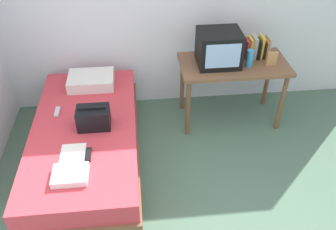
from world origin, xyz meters
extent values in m
plane|color=#4C6B56|center=(0.00, 0.00, 0.00)|extent=(8.00, 8.00, 0.00)
cube|color=brown|center=(-1.00, 0.86, 0.16)|extent=(1.00, 2.00, 0.32)
cube|color=#C63842|center=(-1.00, 0.86, 0.42)|extent=(0.97, 1.94, 0.20)
cube|color=brown|center=(0.58, 1.49, 0.73)|extent=(1.16, 0.60, 0.04)
cylinder|color=brown|center=(0.06, 1.25, 0.36)|extent=(0.05, 0.05, 0.71)
cylinder|color=brown|center=(1.10, 1.25, 0.36)|extent=(0.05, 0.05, 0.71)
cylinder|color=brown|center=(0.06, 1.73, 0.36)|extent=(0.05, 0.05, 0.71)
cylinder|color=brown|center=(1.10, 1.73, 0.36)|extent=(0.05, 0.05, 0.71)
cube|color=black|center=(0.40, 1.50, 0.93)|extent=(0.44, 0.38, 0.36)
cube|color=#8CB2E0|center=(0.40, 1.31, 0.94)|extent=(0.35, 0.01, 0.26)
cylinder|color=#3399DB|center=(0.71, 1.41, 0.84)|extent=(0.07, 0.07, 0.19)
cube|color=#B72D33|center=(0.73, 1.60, 0.85)|extent=(0.04, 0.14, 0.21)
cube|color=gold|center=(0.76, 1.60, 0.86)|extent=(0.03, 0.14, 0.23)
cube|color=gray|center=(0.80, 1.60, 0.87)|extent=(0.04, 0.16, 0.25)
cube|color=black|center=(0.84, 1.60, 0.86)|extent=(0.02, 0.14, 0.22)
cube|color=black|center=(0.86, 1.60, 0.85)|extent=(0.02, 0.17, 0.20)
cube|color=gold|center=(0.89, 1.60, 0.87)|extent=(0.03, 0.14, 0.24)
cube|color=black|center=(0.91, 1.60, 0.85)|extent=(0.03, 0.16, 0.19)
cube|color=#CC7233|center=(0.94, 1.60, 0.85)|extent=(0.02, 0.16, 0.20)
cube|color=gray|center=(0.96, 1.60, 0.87)|extent=(0.02, 0.15, 0.23)
cube|color=#B27F4C|center=(0.95, 1.40, 0.83)|extent=(0.11, 0.02, 0.16)
cube|color=silver|center=(-0.97, 1.56, 0.59)|extent=(0.48, 0.35, 0.12)
cube|color=black|center=(-0.89, 0.85, 0.63)|extent=(0.30, 0.20, 0.20)
cylinder|color=black|center=(-0.89, 0.85, 0.74)|extent=(0.24, 0.02, 0.02)
cube|color=white|center=(-1.05, 0.47, 0.53)|extent=(0.21, 0.29, 0.01)
cube|color=black|center=(-0.92, 0.46, 0.54)|extent=(0.04, 0.16, 0.02)
cube|color=#B7B7BC|center=(-1.27, 1.09, 0.54)|extent=(0.04, 0.14, 0.02)
cube|color=white|center=(-1.04, 0.23, 0.56)|extent=(0.28, 0.22, 0.06)
camera|label=1|loc=(-0.46, -1.72, 2.65)|focal=37.58mm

